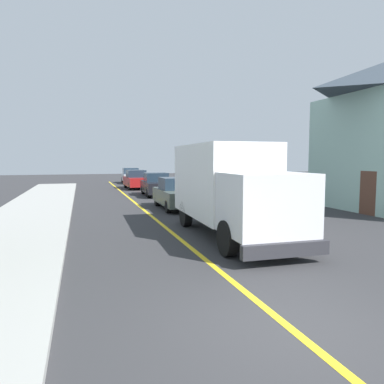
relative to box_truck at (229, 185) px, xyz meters
name	(u,v)px	position (x,y,z in m)	size (l,w,h in m)	color
ground_plane	(294,331)	(-1.83, -6.83, -1.77)	(120.00, 120.00, 0.00)	#303033
centre_line_yellow	(159,222)	(-1.83, 3.17, -1.76)	(0.16, 56.00, 0.01)	gold
box_truck	(229,185)	(0.00, 0.00, 0.00)	(2.60, 7.24, 3.20)	white
parked_car_near	(176,194)	(-0.04, 7.06, -0.97)	(1.85, 4.42, 1.67)	#4C564C
parked_car_mid	(156,185)	(0.29, 14.02, -0.97)	(1.96, 4.46, 1.67)	black
parked_car_far	(136,180)	(-0.20, 20.60, -0.97)	(1.89, 4.44, 1.67)	maroon
parked_car_furthest	(131,176)	(0.30, 28.01, -0.97)	(1.92, 4.45, 1.67)	#B7B7BC
stop_sign	(277,180)	(2.48, 0.97, 0.09)	(0.80, 0.10, 2.65)	gray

